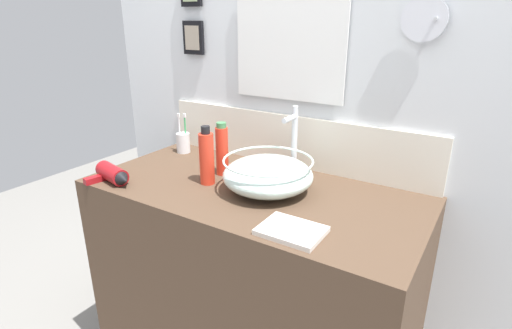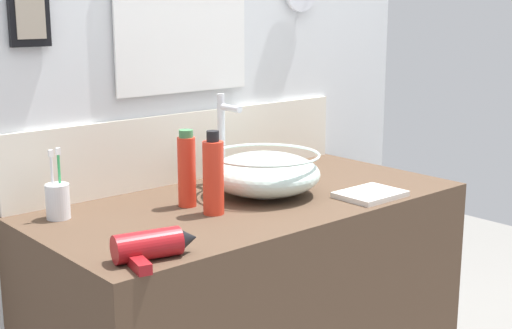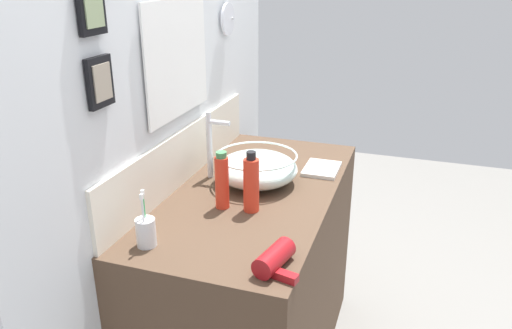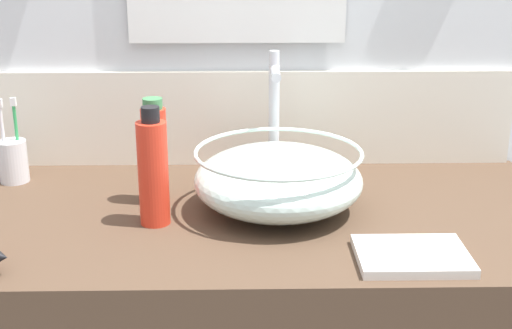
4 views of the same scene
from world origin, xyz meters
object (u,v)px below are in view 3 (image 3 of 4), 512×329
at_px(shampoo_bottle, 251,184).
at_px(toothbrush_cup, 146,232).
at_px(hand_towel, 322,169).
at_px(spray_bottle, 222,181).
at_px(hair_drier, 277,257).
at_px(glass_bowl_sink, 257,168).
at_px(faucet, 211,141).

bearing_deg(shampoo_bottle, toothbrush_cup, 145.02).
bearing_deg(hand_towel, spray_bottle, 149.21).
relative_size(toothbrush_cup, shampoo_bottle, 0.82).
bearing_deg(spray_bottle, hair_drier, -135.70).
distance_m(spray_bottle, shampoo_bottle, 0.11).
bearing_deg(hair_drier, hand_towel, 1.80).
bearing_deg(hair_drier, spray_bottle, 44.30).
height_order(toothbrush_cup, hand_towel, toothbrush_cup).
bearing_deg(hair_drier, toothbrush_cup, 92.73).
bearing_deg(hair_drier, glass_bowl_sink, 24.31).
relative_size(hair_drier, shampoo_bottle, 0.89).
distance_m(hair_drier, toothbrush_cup, 0.43).
height_order(faucet, hand_towel, faucet).
bearing_deg(spray_bottle, glass_bowl_sink, -11.53).
relative_size(hair_drier, spray_bottle, 0.94).
bearing_deg(hand_towel, faucet, 117.23).
bearing_deg(hair_drier, shampoo_bottle, 31.10).
xyz_separation_m(faucet, hand_towel, (0.22, -0.42, -0.15)).
distance_m(faucet, spray_bottle, 0.29).
relative_size(glass_bowl_sink, toothbrush_cup, 1.77).
bearing_deg(hand_towel, glass_bowl_sink, 133.88).
bearing_deg(hand_towel, toothbrush_cup, 153.01).
xyz_separation_m(spray_bottle, hand_towel, (0.46, -0.27, -0.10)).
xyz_separation_m(spray_bottle, shampoo_bottle, (0.01, -0.11, 0.00)).
relative_size(spray_bottle, shampoo_bottle, 0.95).
height_order(glass_bowl_sink, shampoo_bottle, shampoo_bottle).
xyz_separation_m(faucet, hair_drier, (-0.55, -0.44, -0.13)).
relative_size(toothbrush_cup, spray_bottle, 0.86).
height_order(spray_bottle, shampoo_bottle, shampoo_bottle).
distance_m(faucet, shampoo_bottle, 0.35).
xyz_separation_m(glass_bowl_sink, faucet, (-0.00, 0.20, 0.09)).
bearing_deg(shampoo_bottle, spray_bottle, 94.89).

